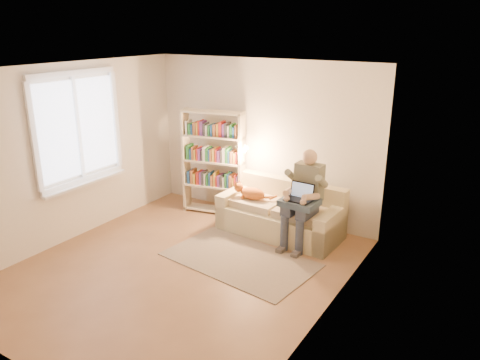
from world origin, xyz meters
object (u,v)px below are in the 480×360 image
Objects in this scene: bookshelf at (213,157)px; sofa at (281,215)px; cat at (252,193)px; laptop at (300,196)px; person at (304,193)px.

sofa is at bearing -18.69° from bookshelf.
sofa reaches higher than cat.
cat is at bearing 169.98° from laptop.
person is 0.13m from laptop.
bookshelf is at bearing 175.79° from sofa.
bookshelf is (-1.37, 0.16, 0.69)m from sofa.
cat is 0.94m from laptop.
sofa is at bearing 148.21° from laptop.
cat is at bearing -165.23° from sofa.
laptop is at bearing -31.79° from sofa.
sofa is 5.11× the size of laptop.
sofa is 1.07× the size of bookshelf.
laptop is (0.44, -0.30, 0.51)m from sofa.
sofa is 1.34× the size of person.
person is 1.85m from bookshelf.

